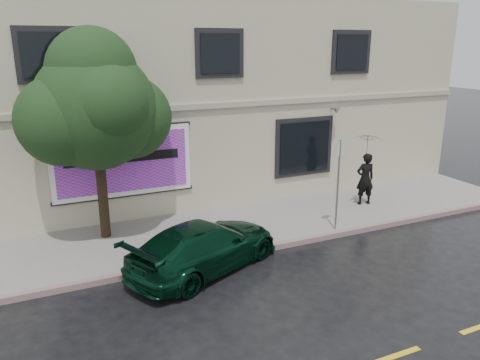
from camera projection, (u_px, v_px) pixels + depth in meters
name	position (u px, v px, depth m)	size (l,w,h in m)	color
ground	(297.00, 274.00, 11.63)	(90.00, 90.00, 0.00)	black
sidewalk	(242.00, 226.00, 14.44)	(20.00, 3.50, 0.15)	gray
curb	(269.00, 248.00, 12.92)	(20.00, 0.18, 0.16)	slate
road_marking	(396.00, 356.00, 8.57)	(19.00, 0.12, 0.01)	gold
building	(182.00, 96.00, 18.50)	(20.00, 8.12, 7.00)	#B6AB93
billboard	(123.00, 162.00, 14.07)	(4.30, 0.16, 2.20)	white
car	(205.00, 246.00, 11.71)	(1.89, 4.28, 1.25)	black
pedestrian	(365.00, 179.00, 15.96)	(0.66, 0.43, 1.80)	black
umbrella	(368.00, 142.00, 15.60)	(1.02, 1.02, 0.76)	black
street_tree	(95.00, 110.00, 12.48)	(3.28, 3.28, 5.30)	#2E2214
sign_pole	(338.00, 177.00, 13.54)	(0.33, 0.08, 2.72)	gray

